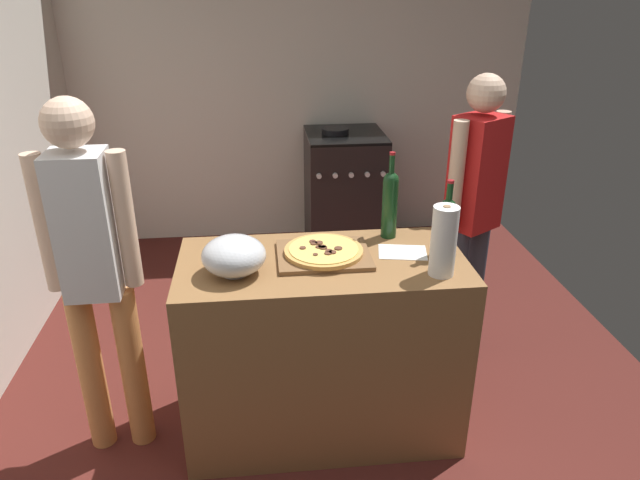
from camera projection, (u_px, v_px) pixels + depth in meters
ground_plane at (300, 331)px, 3.61m from camera, size 3.80×3.63×0.02m
kitchen_wall_rear at (282, 76)px, 4.48m from camera, size 3.80×0.10×2.60m
counter at (322, 347)px, 2.68m from camera, size 1.24×0.60×0.89m
cutting_board at (324, 255)px, 2.52m from camera, size 0.40×0.32×0.02m
pizza at (324, 251)px, 2.51m from camera, size 0.34×0.34×0.03m
mixing_bowl at (234, 256)px, 2.35m from camera, size 0.26×0.26×0.16m
paper_towel_roll at (444, 241)px, 2.32m from camera, size 0.10×0.10×0.30m
wine_bottle_amber at (390, 202)px, 2.65m from camera, size 0.07×0.07×0.41m
wine_bottle_green at (447, 224)px, 2.49m from camera, size 0.07×0.07×0.34m
recipe_sheet at (403, 252)px, 2.56m from camera, size 0.23×0.19×0.00m
stove at (344, 192)px, 4.51m from camera, size 0.58×0.63×0.98m
person_in_stripes at (93, 265)px, 2.38m from camera, size 0.39×0.20×1.61m
person_in_red at (473, 204)px, 3.05m from camera, size 0.36×0.30×1.58m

